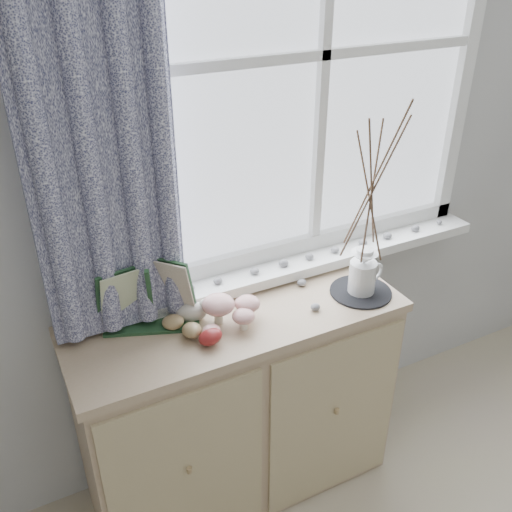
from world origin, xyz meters
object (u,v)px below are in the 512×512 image
Objects in this scene: sideboard at (239,405)px; toadstool_cluster at (229,309)px; botanical_book at (152,299)px; twig_pitcher at (372,185)px.

toadstool_cluster is at bearing -145.53° from sideboard.
botanical_book is 0.82m from twig_pitcher.
twig_pitcher is at bearing 11.56° from botanical_book.
toadstool_cluster is (0.24, -0.08, -0.07)m from botanical_book.
toadstool_cluster is at bearing 174.94° from twig_pitcher.
twig_pitcher is (0.51, -0.05, 0.37)m from toadstool_cluster.
twig_pitcher reaches higher than toadstool_cluster.
botanical_book reaches higher than sideboard.
sideboard is 5.12× the size of toadstool_cluster.
botanical_book is at bearing 162.42° from toadstool_cluster.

